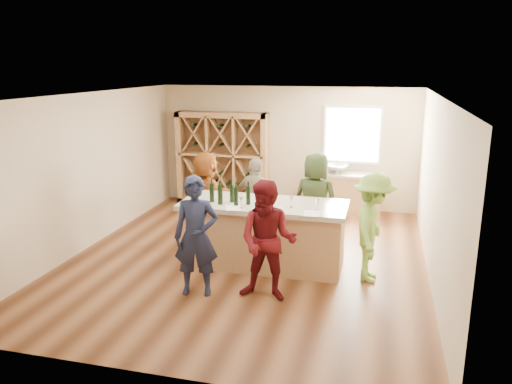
% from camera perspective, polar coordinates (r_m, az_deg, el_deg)
% --- Properties ---
extents(floor, '(6.00, 7.00, 0.10)m').
position_cam_1_polar(floor, '(8.80, -0.96, -7.87)').
color(floor, brown).
rests_on(floor, ground).
extents(ceiling, '(6.00, 7.00, 0.10)m').
position_cam_1_polar(ceiling, '(8.15, -1.05, 11.35)').
color(ceiling, white).
rests_on(ceiling, ground).
extents(wall_back, '(6.00, 0.10, 2.80)m').
position_cam_1_polar(wall_back, '(11.76, 3.56, 5.15)').
color(wall_back, '#C6B18F').
rests_on(wall_back, ground).
extents(wall_front, '(6.00, 0.10, 2.80)m').
position_cam_1_polar(wall_front, '(5.17, -11.47, -7.30)').
color(wall_front, '#C6B18F').
rests_on(wall_front, ground).
extents(wall_left, '(0.10, 7.00, 2.80)m').
position_cam_1_polar(wall_left, '(9.60, -18.86, 2.31)').
color(wall_left, '#C6B18F').
rests_on(wall_left, ground).
extents(wall_right, '(0.10, 7.00, 2.80)m').
position_cam_1_polar(wall_right, '(8.13, 20.23, 0.09)').
color(wall_right, '#C6B18F').
rests_on(wall_right, ground).
extents(window_frame, '(1.30, 0.06, 1.30)m').
position_cam_1_polar(window_frame, '(11.45, 10.95, 6.44)').
color(window_frame, white).
rests_on(window_frame, wall_back).
extents(window_pane, '(1.18, 0.01, 1.18)m').
position_cam_1_polar(window_pane, '(11.41, 10.94, 6.42)').
color(window_pane, white).
rests_on(window_pane, wall_back).
extents(wine_rack, '(2.20, 0.45, 2.20)m').
position_cam_1_polar(wine_rack, '(11.91, -3.84, 3.80)').
color(wine_rack, '#AB7F51').
rests_on(wine_rack, floor).
extents(back_counter_base, '(1.60, 0.58, 0.86)m').
position_cam_1_polar(back_counter_base, '(11.44, 10.05, -0.27)').
color(back_counter_base, '#AB7F51').
rests_on(back_counter_base, floor).
extents(back_counter_top, '(1.70, 0.62, 0.06)m').
position_cam_1_polar(back_counter_top, '(11.34, 10.16, 1.98)').
color(back_counter_top, '#B7AC95').
rests_on(back_counter_top, back_counter_base).
extents(sink, '(0.54, 0.54, 0.19)m').
position_cam_1_polar(sink, '(11.33, 9.17, 2.65)').
color(sink, silver).
rests_on(sink, back_counter_top).
extents(faucet, '(0.02, 0.02, 0.30)m').
position_cam_1_polar(faucet, '(11.49, 9.27, 3.10)').
color(faucet, silver).
rests_on(faucet, back_counter_top).
extents(tasting_counter_base, '(2.60, 1.00, 1.00)m').
position_cam_1_polar(tasting_counter_base, '(8.36, 0.89, -5.06)').
color(tasting_counter_base, '#AB7F51').
rests_on(tasting_counter_base, floor).
extents(tasting_counter_top, '(2.72, 1.12, 0.08)m').
position_cam_1_polar(tasting_counter_top, '(8.19, 0.91, -1.50)').
color(tasting_counter_top, '#B7AC95').
rests_on(tasting_counter_top, tasting_counter_base).
extents(wine_bottle_a, '(0.09, 0.09, 0.31)m').
position_cam_1_polar(wine_bottle_a, '(8.23, -5.07, -0.07)').
color(wine_bottle_a, black).
rests_on(wine_bottle_a, tasting_counter_top).
extents(wine_bottle_b, '(0.08, 0.08, 0.32)m').
position_cam_1_polar(wine_bottle_b, '(8.07, -4.11, -0.32)').
color(wine_bottle_b, black).
rests_on(wine_bottle_b, tasting_counter_top).
extents(wine_bottle_c, '(0.09, 0.09, 0.28)m').
position_cam_1_polar(wine_bottle_c, '(8.20, -2.78, -0.19)').
color(wine_bottle_c, black).
rests_on(wine_bottle_c, tasting_counter_top).
extents(wine_bottle_d, '(0.09, 0.09, 0.30)m').
position_cam_1_polar(wine_bottle_d, '(7.99, -2.29, -0.52)').
color(wine_bottle_d, black).
rests_on(wine_bottle_d, tasting_counter_top).
extents(wine_bottle_e, '(0.10, 0.10, 0.30)m').
position_cam_1_polar(wine_bottle_e, '(8.05, -0.89, -0.40)').
color(wine_bottle_e, black).
rests_on(wine_bottle_e, tasting_counter_top).
extents(wine_glass_a, '(0.08, 0.08, 0.18)m').
position_cam_1_polar(wine_glass_a, '(7.85, -1.73, -1.23)').
color(wine_glass_a, white).
rests_on(wine_glass_a, tasting_counter_top).
extents(wine_glass_b, '(0.09, 0.09, 0.18)m').
position_cam_1_polar(wine_glass_b, '(7.66, 1.37, -1.61)').
color(wine_glass_b, white).
rests_on(wine_glass_b, tasting_counter_top).
extents(wine_glass_d, '(0.07, 0.07, 0.18)m').
position_cam_1_polar(wine_glass_d, '(7.92, 4.05, -1.09)').
color(wine_glass_d, white).
rests_on(wine_glass_d, tasting_counter_top).
extents(wine_glass_e, '(0.07, 0.07, 0.18)m').
position_cam_1_polar(wine_glass_e, '(7.78, 6.96, -1.49)').
color(wine_glass_e, white).
rests_on(wine_glass_e, tasting_counter_top).
extents(tasting_menu_a, '(0.33, 0.38, 0.00)m').
position_cam_1_polar(tasting_menu_a, '(7.90, -2.63, -1.80)').
color(tasting_menu_a, white).
rests_on(tasting_menu_a, tasting_counter_top).
extents(tasting_menu_b, '(0.27, 0.33, 0.00)m').
position_cam_1_polar(tasting_menu_b, '(7.79, 2.20, -2.04)').
color(tasting_menu_b, white).
rests_on(tasting_menu_b, tasting_counter_top).
extents(tasting_menu_c, '(0.27, 0.35, 0.00)m').
position_cam_1_polar(tasting_menu_c, '(7.64, 6.40, -2.44)').
color(tasting_menu_c, white).
rests_on(tasting_menu_c, tasting_counter_top).
extents(person_near_left, '(0.73, 0.59, 1.77)m').
position_cam_1_polar(person_near_left, '(7.24, -6.86, -5.06)').
color(person_near_left, '#191E38').
rests_on(person_near_left, floor).
extents(person_near_right, '(0.87, 0.50, 1.75)m').
position_cam_1_polar(person_near_right, '(7.04, 1.37, -5.63)').
color(person_near_right, '#590F14').
rests_on(person_near_right, floor).
extents(person_server, '(0.58, 1.13, 1.71)m').
position_cam_1_polar(person_server, '(7.86, 13.18, -4.00)').
color(person_server, '#8CC64C').
rests_on(person_server, floor).
extents(person_far_mid, '(1.06, 0.78, 1.63)m').
position_cam_1_polar(person_far_mid, '(9.24, -0.02, -1.10)').
color(person_far_mid, gray).
rests_on(person_far_mid, floor).
extents(person_far_right, '(0.97, 0.75, 1.77)m').
position_cam_1_polar(person_far_right, '(9.09, 6.79, -1.02)').
color(person_far_right, '#263319').
rests_on(person_far_right, floor).
extents(person_far_left, '(1.62, 1.35, 1.70)m').
position_cam_1_polar(person_far_left, '(9.61, -5.62, -0.36)').
color(person_far_left, '#994C19').
rests_on(person_far_left, floor).
extents(wine_bottle_f, '(0.07, 0.07, 0.30)m').
position_cam_1_polar(wine_bottle_f, '(7.85, 0.76, -0.77)').
color(wine_bottle_f, black).
rests_on(wine_bottle_f, tasting_counter_top).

